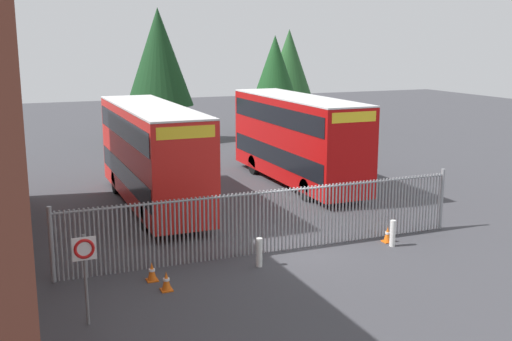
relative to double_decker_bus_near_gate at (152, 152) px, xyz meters
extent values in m
plane|color=#3D3D42|center=(3.42, 0.52, -2.42)|extent=(100.00, 100.00, 0.00)
cylinder|color=gray|center=(-4.81, -7.48, -1.32)|extent=(0.06, 0.06, 2.20)
cylinder|color=gray|center=(-4.67, -7.48, -1.32)|extent=(0.06, 0.06, 2.20)
cylinder|color=gray|center=(-4.53, -7.48, -1.32)|extent=(0.06, 0.06, 2.20)
cylinder|color=gray|center=(-4.39, -7.48, -1.32)|extent=(0.06, 0.06, 2.20)
cylinder|color=gray|center=(-4.25, -7.48, -1.32)|extent=(0.06, 0.06, 2.20)
cylinder|color=gray|center=(-4.11, -7.48, -1.32)|extent=(0.06, 0.06, 2.20)
cylinder|color=gray|center=(-3.97, -7.48, -1.32)|extent=(0.06, 0.06, 2.20)
cylinder|color=gray|center=(-3.83, -7.48, -1.32)|extent=(0.06, 0.06, 2.20)
cylinder|color=gray|center=(-3.69, -7.48, -1.32)|extent=(0.06, 0.06, 2.20)
cylinder|color=gray|center=(-3.55, -7.48, -1.32)|extent=(0.06, 0.06, 2.20)
cylinder|color=gray|center=(-3.41, -7.48, -1.32)|extent=(0.06, 0.06, 2.20)
cylinder|color=gray|center=(-3.27, -7.48, -1.32)|extent=(0.06, 0.06, 2.20)
cylinder|color=gray|center=(-3.13, -7.48, -1.32)|extent=(0.06, 0.06, 2.20)
cylinder|color=gray|center=(-2.99, -7.48, -1.32)|extent=(0.06, 0.06, 2.20)
cylinder|color=gray|center=(-2.85, -7.48, -1.32)|extent=(0.06, 0.06, 2.20)
cylinder|color=gray|center=(-2.71, -7.48, -1.32)|extent=(0.06, 0.06, 2.20)
cylinder|color=gray|center=(-2.57, -7.48, -1.32)|extent=(0.06, 0.06, 2.20)
cylinder|color=gray|center=(-2.43, -7.48, -1.32)|extent=(0.06, 0.06, 2.20)
cylinder|color=gray|center=(-2.29, -7.48, -1.32)|extent=(0.06, 0.06, 2.20)
cylinder|color=gray|center=(-2.15, -7.48, -1.32)|extent=(0.06, 0.06, 2.20)
cylinder|color=gray|center=(-2.01, -7.48, -1.32)|extent=(0.06, 0.06, 2.20)
cylinder|color=gray|center=(-1.87, -7.48, -1.32)|extent=(0.06, 0.06, 2.20)
cylinder|color=gray|center=(-1.73, -7.48, -1.32)|extent=(0.06, 0.06, 2.20)
cylinder|color=gray|center=(-1.59, -7.48, -1.32)|extent=(0.06, 0.06, 2.20)
cylinder|color=gray|center=(-1.45, -7.48, -1.32)|extent=(0.06, 0.06, 2.20)
cylinder|color=gray|center=(-1.31, -7.48, -1.32)|extent=(0.06, 0.06, 2.20)
cylinder|color=gray|center=(-1.17, -7.48, -1.32)|extent=(0.06, 0.06, 2.20)
cylinder|color=gray|center=(-1.03, -7.48, -1.32)|extent=(0.06, 0.06, 2.20)
cylinder|color=gray|center=(-0.89, -7.48, -1.32)|extent=(0.06, 0.06, 2.20)
cylinder|color=gray|center=(-0.75, -7.48, -1.32)|extent=(0.06, 0.06, 2.20)
cylinder|color=gray|center=(-0.61, -7.48, -1.32)|extent=(0.06, 0.06, 2.20)
cylinder|color=gray|center=(-0.47, -7.48, -1.32)|extent=(0.06, 0.06, 2.20)
cylinder|color=gray|center=(-0.33, -7.48, -1.32)|extent=(0.06, 0.06, 2.20)
cylinder|color=gray|center=(-0.19, -7.48, -1.32)|extent=(0.06, 0.06, 2.20)
cylinder|color=gray|center=(-0.05, -7.48, -1.32)|extent=(0.06, 0.06, 2.20)
cylinder|color=gray|center=(0.09, -7.48, -1.32)|extent=(0.06, 0.06, 2.20)
cylinder|color=gray|center=(0.23, -7.48, -1.32)|extent=(0.06, 0.06, 2.20)
cylinder|color=gray|center=(0.37, -7.48, -1.32)|extent=(0.06, 0.06, 2.20)
cylinder|color=gray|center=(0.51, -7.48, -1.32)|extent=(0.06, 0.06, 2.20)
cylinder|color=gray|center=(0.65, -7.48, -1.32)|extent=(0.06, 0.06, 2.20)
cylinder|color=gray|center=(0.79, -7.48, -1.32)|extent=(0.06, 0.06, 2.20)
cylinder|color=gray|center=(0.93, -7.48, -1.32)|extent=(0.06, 0.06, 2.20)
cylinder|color=gray|center=(1.07, -7.48, -1.32)|extent=(0.06, 0.06, 2.20)
cylinder|color=gray|center=(1.21, -7.48, -1.32)|extent=(0.06, 0.06, 2.20)
cylinder|color=gray|center=(1.35, -7.48, -1.32)|extent=(0.06, 0.06, 2.20)
cylinder|color=gray|center=(1.49, -7.48, -1.32)|extent=(0.06, 0.06, 2.20)
cylinder|color=gray|center=(1.63, -7.48, -1.32)|extent=(0.06, 0.06, 2.20)
cylinder|color=gray|center=(1.77, -7.48, -1.32)|extent=(0.06, 0.06, 2.20)
cylinder|color=gray|center=(1.91, -7.48, -1.32)|extent=(0.06, 0.06, 2.20)
cylinder|color=gray|center=(2.05, -7.48, -1.32)|extent=(0.06, 0.06, 2.20)
cylinder|color=gray|center=(2.19, -7.48, -1.32)|extent=(0.06, 0.06, 2.20)
cylinder|color=gray|center=(2.33, -7.48, -1.32)|extent=(0.06, 0.06, 2.20)
cylinder|color=gray|center=(2.48, -7.48, -1.32)|extent=(0.06, 0.06, 2.20)
cylinder|color=gray|center=(2.62, -7.48, -1.32)|extent=(0.06, 0.06, 2.20)
cylinder|color=gray|center=(2.76, -7.48, -1.32)|extent=(0.06, 0.06, 2.20)
cylinder|color=gray|center=(2.90, -7.48, -1.32)|extent=(0.06, 0.06, 2.20)
cylinder|color=gray|center=(3.04, -7.48, -1.32)|extent=(0.06, 0.06, 2.20)
cylinder|color=gray|center=(3.18, -7.48, -1.32)|extent=(0.06, 0.06, 2.20)
cylinder|color=gray|center=(3.32, -7.48, -1.32)|extent=(0.06, 0.06, 2.20)
cylinder|color=gray|center=(3.46, -7.48, -1.32)|extent=(0.06, 0.06, 2.20)
cylinder|color=gray|center=(3.60, -7.48, -1.32)|extent=(0.06, 0.06, 2.20)
cylinder|color=gray|center=(3.74, -7.48, -1.32)|extent=(0.06, 0.06, 2.20)
cylinder|color=gray|center=(3.88, -7.48, -1.32)|extent=(0.06, 0.06, 2.20)
cylinder|color=gray|center=(4.02, -7.48, -1.32)|extent=(0.06, 0.06, 2.20)
cylinder|color=gray|center=(4.16, -7.48, -1.32)|extent=(0.06, 0.06, 2.20)
cylinder|color=gray|center=(4.30, -7.48, -1.32)|extent=(0.06, 0.06, 2.20)
cylinder|color=gray|center=(4.44, -7.48, -1.32)|extent=(0.06, 0.06, 2.20)
cylinder|color=gray|center=(4.58, -7.48, -1.32)|extent=(0.06, 0.06, 2.20)
cylinder|color=gray|center=(4.72, -7.48, -1.32)|extent=(0.06, 0.06, 2.20)
cylinder|color=gray|center=(4.86, -7.48, -1.32)|extent=(0.06, 0.06, 2.20)
cylinder|color=gray|center=(5.00, -7.48, -1.32)|extent=(0.06, 0.06, 2.20)
cylinder|color=gray|center=(5.14, -7.48, -1.32)|extent=(0.06, 0.06, 2.20)
cylinder|color=gray|center=(5.28, -7.48, -1.32)|extent=(0.06, 0.06, 2.20)
cylinder|color=gray|center=(5.42, -7.48, -1.32)|extent=(0.06, 0.06, 2.20)
cylinder|color=gray|center=(5.56, -7.48, -1.32)|extent=(0.06, 0.06, 2.20)
cylinder|color=gray|center=(5.70, -7.48, -1.32)|extent=(0.06, 0.06, 2.20)
cylinder|color=gray|center=(5.84, -7.48, -1.32)|extent=(0.06, 0.06, 2.20)
cylinder|color=gray|center=(5.98, -7.48, -1.32)|extent=(0.06, 0.06, 2.20)
cylinder|color=gray|center=(6.12, -7.48, -1.32)|extent=(0.06, 0.06, 2.20)
cylinder|color=gray|center=(6.26, -7.48, -1.32)|extent=(0.06, 0.06, 2.20)
cylinder|color=gray|center=(6.40, -7.48, -1.32)|extent=(0.06, 0.06, 2.20)
cylinder|color=gray|center=(6.54, -7.48, -1.32)|extent=(0.06, 0.06, 2.20)
cylinder|color=gray|center=(6.68, -7.48, -1.32)|extent=(0.06, 0.06, 2.20)
cylinder|color=gray|center=(6.82, -7.48, -1.32)|extent=(0.06, 0.06, 2.20)
cylinder|color=gray|center=(6.96, -7.48, -1.32)|extent=(0.06, 0.06, 2.20)
cylinder|color=gray|center=(7.10, -7.48, -1.32)|extent=(0.06, 0.06, 2.20)
cylinder|color=gray|center=(7.24, -7.48, -1.32)|extent=(0.06, 0.06, 2.20)
cylinder|color=gray|center=(7.38, -7.48, -1.32)|extent=(0.06, 0.06, 2.20)
cylinder|color=gray|center=(7.52, -7.48, -1.32)|extent=(0.06, 0.06, 2.20)
cylinder|color=gray|center=(7.66, -7.48, -1.32)|extent=(0.06, 0.06, 2.20)
cylinder|color=gray|center=(7.80, -7.48, -1.32)|extent=(0.06, 0.06, 2.20)
cylinder|color=gray|center=(7.94, -7.48, -1.32)|extent=(0.06, 0.06, 2.20)
cylinder|color=gray|center=(8.08, -7.48, -1.32)|extent=(0.06, 0.06, 2.20)
cylinder|color=gray|center=(8.22, -7.48, -1.32)|extent=(0.06, 0.06, 2.20)
cylinder|color=gray|center=(8.36, -7.48, -1.32)|extent=(0.06, 0.06, 2.20)
cylinder|color=gray|center=(8.50, -7.48, -1.32)|extent=(0.06, 0.06, 2.20)
cylinder|color=gray|center=(8.64, -7.48, -1.32)|extent=(0.06, 0.06, 2.20)
cylinder|color=gray|center=(8.78, -7.48, -1.32)|extent=(0.06, 0.06, 2.20)
cylinder|color=gray|center=(8.92, -7.48, -1.32)|extent=(0.06, 0.06, 2.20)
cylinder|color=gray|center=(9.06, -7.48, -1.32)|extent=(0.06, 0.06, 2.20)
cylinder|color=gray|center=(9.20, -7.48, -1.32)|extent=(0.06, 0.06, 2.20)
cylinder|color=gray|center=(9.34, -7.48, -1.32)|extent=(0.06, 0.06, 2.20)
cylinder|color=gray|center=(9.48, -7.48, -1.32)|extent=(0.06, 0.06, 2.20)
cylinder|color=gray|center=(2.33, -7.48, -0.30)|extent=(14.29, 0.07, 0.07)
cylinder|color=gray|center=(-4.81, -7.48, -1.25)|extent=(0.14, 0.14, 2.35)
cylinder|color=gray|center=(9.48, -7.48, -1.25)|extent=(0.14, 0.14, 2.35)
cube|color=red|center=(0.00, 0.01, -0.07)|extent=(2.50, 10.80, 4.00)
cube|color=black|center=(0.00, 0.01, -0.87)|extent=(2.54, 10.37, 0.90)
cube|color=black|center=(0.00, 0.01, 1.13)|extent=(2.54, 10.37, 0.90)
cube|color=yellow|center=(0.00, -5.34, 1.58)|extent=(2.12, 0.12, 0.44)
cube|color=silver|center=(0.00, 0.01, 1.96)|extent=(2.50, 10.80, 0.08)
cylinder|color=black|center=(-1.10, -3.34, -1.90)|extent=(0.30, 1.04, 1.04)
cylinder|color=black|center=(1.10, -3.34, -1.90)|extent=(0.30, 1.04, 1.04)
cylinder|color=black|center=(-1.10, 2.98, -1.90)|extent=(0.30, 1.04, 1.04)
cylinder|color=black|center=(1.10, 2.98, -1.90)|extent=(0.30, 1.04, 1.04)
cube|color=#B70C0C|center=(7.72, 1.58, -0.07)|extent=(2.50, 10.80, 4.00)
cube|color=black|center=(7.72, 1.58, -0.87)|extent=(2.54, 10.37, 0.90)
cube|color=black|center=(7.72, 1.58, 1.13)|extent=(2.54, 10.37, 0.90)
cube|color=yellow|center=(7.72, -3.77, 1.58)|extent=(2.12, 0.12, 0.44)
cube|color=silver|center=(7.72, 1.58, 1.96)|extent=(2.50, 10.80, 0.08)
cylinder|color=black|center=(6.62, -1.77, -1.90)|extent=(0.30, 1.04, 1.04)
cylinder|color=black|center=(8.82, -1.77, -1.90)|extent=(0.30, 1.04, 1.04)
cylinder|color=black|center=(6.62, 4.55, -1.90)|extent=(0.30, 1.04, 1.04)
cylinder|color=black|center=(8.82, 4.55, -1.90)|extent=(0.30, 1.04, 1.04)
cylinder|color=silver|center=(1.42, -8.63, -1.95)|extent=(0.20, 0.20, 0.95)
cylinder|color=silver|center=(6.54, -8.57, -1.95)|extent=(0.20, 0.20, 0.95)
cube|color=orange|center=(-2.05, -8.51, -2.40)|extent=(0.34, 0.34, 0.04)
cone|color=orange|center=(-2.05, -8.51, -2.11)|extent=(0.28, 0.28, 0.55)
cylinder|color=white|center=(-2.05, -8.51, -2.08)|extent=(0.19, 0.19, 0.07)
cube|color=orange|center=(6.65, -8.11, -2.40)|extent=(0.34, 0.34, 0.04)
cone|color=orange|center=(6.65, -8.11, -2.11)|extent=(0.28, 0.28, 0.55)
cylinder|color=white|center=(6.65, -8.11, -2.08)|extent=(0.19, 0.19, 0.07)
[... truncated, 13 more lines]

